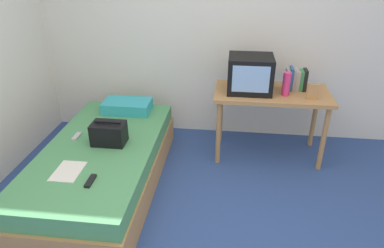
{
  "coord_description": "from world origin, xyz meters",
  "views": [
    {
      "loc": [
        0.23,
        -1.89,
        2.04
      ],
      "look_at": [
        -0.12,
        0.98,
        0.57
      ],
      "focal_mm": 32.56,
      "sensor_mm": 36.0,
      "label": 1
    }
  ],
  "objects_px": {
    "picture_frame": "(313,92)",
    "magazine": "(68,171)",
    "bed": "(103,166)",
    "pillow": "(127,106)",
    "remote_silver": "(77,136)",
    "tv": "(250,74)",
    "remote_dark": "(90,181)",
    "water_bottle": "(286,84)",
    "desk": "(271,100)",
    "handbag": "(109,133)",
    "book_row": "(296,79)"
  },
  "relations": [
    {
      "from": "water_bottle",
      "to": "bed",
      "type": "bearing_deg",
      "value": -158.2
    },
    {
      "from": "pillow",
      "to": "remote_silver",
      "type": "relative_size",
      "value": 3.52
    },
    {
      "from": "pillow",
      "to": "handbag",
      "type": "xyz_separation_m",
      "value": [
        0.04,
        -0.7,
        0.04
      ]
    },
    {
      "from": "remote_dark",
      "to": "remote_silver",
      "type": "relative_size",
      "value": 1.08
    },
    {
      "from": "water_bottle",
      "to": "pillow",
      "type": "distance_m",
      "value": 1.69
    },
    {
      "from": "water_bottle",
      "to": "remote_silver",
      "type": "distance_m",
      "value": 2.08
    },
    {
      "from": "bed",
      "to": "desk",
      "type": "distance_m",
      "value": 1.8
    },
    {
      "from": "tv",
      "to": "handbag",
      "type": "relative_size",
      "value": 1.47
    },
    {
      "from": "picture_frame",
      "to": "remote_dark",
      "type": "bearing_deg",
      "value": -147.59
    },
    {
      "from": "desk",
      "to": "pillow",
      "type": "bearing_deg",
      "value": -179.58
    },
    {
      "from": "remote_silver",
      "to": "desk",
      "type": "bearing_deg",
      "value": 19.32
    },
    {
      "from": "remote_silver",
      "to": "magazine",
      "type": "bearing_deg",
      "value": -73.24
    },
    {
      "from": "water_bottle",
      "to": "pillow",
      "type": "relative_size",
      "value": 0.46
    },
    {
      "from": "picture_frame",
      "to": "magazine",
      "type": "distance_m",
      "value": 2.32
    },
    {
      "from": "remote_dark",
      "to": "remote_silver",
      "type": "height_order",
      "value": "same"
    },
    {
      "from": "bed",
      "to": "pillow",
      "type": "xyz_separation_m",
      "value": [
        0.04,
        0.75,
        0.28
      ]
    },
    {
      "from": "desk",
      "to": "magazine",
      "type": "xyz_separation_m",
      "value": [
        -1.68,
        -1.2,
        -0.2
      ]
    },
    {
      "from": "tv",
      "to": "desk",
      "type": "bearing_deg",
      "value": 2.21
    },
    {
      "from": "bed",
      "to": "magazine",
      "type": "distance_m",
      "value": 0.5
    },
    {
      "from": "bed",
      "to": "remote_dark",
      "type": "xyz_separation_m",
      "value": [
        0.12,
        -0.54,
        0.23
      ]
    },
    {
      "from": "tv",
      "to": "picture_frame",
      "type": "distance_m",
      "value": 0.62
    },
    {
      "from": "picture_frame",
      "to": "remote_silver",
      "type": "distance_m",
      "value": 2.29
    },
    {
      "from": "desk",
      "to": "handbag",
      "type": "height_order",
      "value": "desk"
    },
    {
      "from": "magazine",
      "to": "remote_silver",
      "type": "height_order",
      "value": "remote_silver"
    },
    {
      "from": "magazine",
      "to": "pillow",
      "type": "bearing_deg",
      "value": 82.93
    },
    {
      "from": "remote_silver",
      "to": "bed",
      "type": "bearing_deg",
      "value": -23.06
    },
    {
      "from": "bed",
      "to": "remote_silver",
      "type": "bearing_deg",
      "value": 156.94
    },
    {
      "from": "remote_dark",
      "to": "handbag",
      "type": "bearing_deg",
      "value": 94.66
    },
    {
      "from": "magazine",
      "to": "remote_silver",
      "type": "xyz_separation_m",
      "value": [
        -0.17,
        0.55,
        0.01
      ]
    },
    {
      "from": "tv",
      "to": "remote_dark",
      "type": "bearing_deg",
      "value": -133.06
    },
    {
      "from": "bed",
      "to": "magazine",
      "type": "relative_size",
      "value": 6.9
    },
    {
      "from": "magazine",
      "to": "remote_dark",
      "type": "xyz_separation_m",
      "value": [
        0.23,
        -0.11,
        0.01
      ]
    },
    {
      "from": "desk",
      "to": "tv",
      "type": "relative_size",
      "value": 2.64
    },
    {
      "from": "pillow",
      "to": "bed",
      "type": "bearing_deg",
      "value": -92.99
    },
    {
      "from": "water_bottle",
      "to": "remote_dark",
      "type": "bearing_deg",
      "value": -142.07
    },
    {
      "from": "picture_frame",
      "to": "magazine",
      "type": "relative_size",
      "value": 0.52
    },
    {
      "from": "handbag",
      "to": "remote_silver",
      "type": "relative_size",
      "value": 2.08
    },
    {
      "from": "tv",
      "to": "water_bottle",
      "type": "xyz_separation_m",
      "value": [
        0.35,
        -0.08,
        -0.06
      ]
    },
    {
      "from": "handbag",
      "to": "remote_silver",
      "type": "xyz_separation_m",
      "value": [
        -0.35,
        0.06,
        -0.09
      ]
    },
    {
      "from": "magazine",
      "to": "book_row",
      "type": "bearing_deg",
      "value": 33.87
    },
    {
      "from": "picture_frame",
      "to": "pillow",
      "type": "relative_size",
      "value": 0.3
    },
    {
      "from": "tv",
      "to": "book_row",
      "type": "distance_m",
      "value": 0.48
    },
    {
      "from": "tv",
      "to": "book_row",
      "type": "height_order",
      "value": "tv"
    },
    {
      "from": "tv",
      "to": "magazine",
      "type": "bearing_deg",
      "value": -140.59
    },
    {
      "from": "desk",
      "to": "tv",
      "type": "distance_m",
      "value": 0.36
    },
    {
      "from": "tv",
      "to": "bed",
      "type": "bearing_deg",
      "value": -150.58
    },
    {
      "from": "picture_frame",
      "to": "handbag",
      "type": "xyz_separation_m",
      "value": [
        -1.86,
        -0.55,
        -0.28
      ]
    },
    {
      "from": "remote_silver",
      "to": "book_row",
      "type": "bearing_deg",
      "value": 19.45
    },
    {
      "from": "bed",
      "to": "handbag",
      "type": "distance_m",
      "value": 0.33
    },
    {
      "from": "tv",
      "to": "pillow",
      "type": "height_order",
      "value": "tv"
    }
  ]
}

